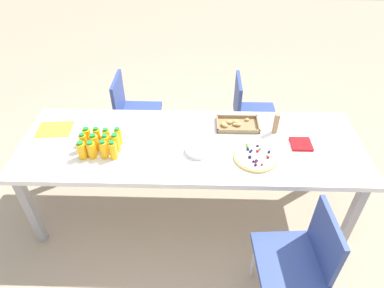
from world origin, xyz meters
The scene contains 23 objects.
ground_plane centered at (0.00, 0.00, 0.00)m, with size 12.00×12.00×0.00m, color tan.
party_table centered at (0.00, 0.00, 0.69)m, with size 2.51×0.84×0.75m.
chair_near_right centered at (0.69, -0.76, 0.50)m, with size 0.43×0.43×0.83m.
chair_far_left centered at (-0.59, 0.80, 0.50)m, with size 0.40×0.40×0.83m.
chair_far_right centered at (0.53, 0.81, 0.50)m, with size 0.40×0.40×0.83m.
juice_bottle_0 centered at (-0.75, -0.18, 0.81)m, with size 0.06×0.06×0.14m.
juice_bottle_1 centered at (-0.68, -0.17, 0.81)m, with size 0.06×0.06×0.13m.
juice_bottle_2 centered at (-0.60, -0.17, 0.81)m, with size 0.06×0.06×0.14m.
juice_bottle_3 centered at (-0.53, -0.18, 0.81)m, with size 0.05×0.05×0.15m.
juice_bottle_4 centered at (-0.76, -0.09, 0.81)m, with size 0.05×0.05×0.14m.
juice_bottle_5 centered at (-0.68, -0.09, 0.81)m, with size 0.06×0.06×0.14m.
juice_bottle_6 centered at (-0.60, -0.10, 0.81)m, with size 0.05×0.05×0.14m.
juice_bottle_7 centered at (-0.53, -0.09, 0.81)m, with size 0.06×0.06×0.15m.
juice_bottle_8 centered at (-0.75, -0.02, 0.81)m, with size 0.06×0.06×0.14m.
juice_bottle_9 centered at (-0.68, -0.02, 0.81)m, with size 0.05×0.05×0.14m.
juice_bottle_10 centered at (-0.61, -0.03, 0.81)m, with size 0.05×0.05×0.14m.
juice_bottle_11 centered at (-0.52, -0.02, 0.81)m, with size 0.05×0.05×0.14m.
fruit_pizza centered at (0.45, -0.16, 0.76)m, with size 0.31×0.31×0.05m.
snack_tray centered at (0.35, 0.22, 0.76)m, with size 0.33×0.21×0.04m.
plate_stack centered at (0.05, -0.10, 0.76)m, with size 0.18×0.18×0.03m.
napkin_stack centered at (0.80, 0.00, 0.75)m, with size 0.15×0.15×0.02m, color red.
cardboard_tube centered at (0.64, 0.15, 0.83)m, with size 0.04×0.04×0.16m, color #9E7A56.
paper_folder centered at (-1.06, 0.14, 0.75)m, with size 0.26×0.20×0.01m, color yellow.
Camera 1 is at (0.06, -1.94, 2.33)m, focal length 31.88 mm.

